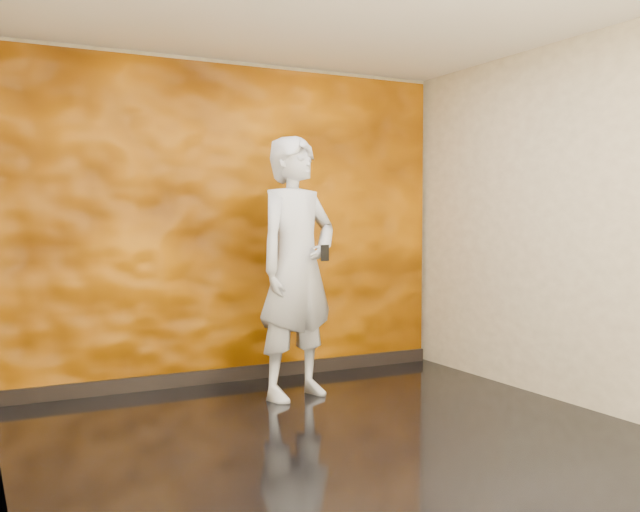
% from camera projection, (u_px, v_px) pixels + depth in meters
% --- Properties ---
extents(room, '(4.02, 4.02, 2.81)m').
position_uv_depth(room, '(345.00, 223.00, 4.50)').
color(room, black).
rests_on(room, ground).
extents(feature_wall, '(3.90, 0.06, 2.75)m').
position_uv_depth(feature_wall, '(237.00, 224.00, 6.25)').
color(feature_wall, orange).
rests_on(feature_wall, ground).
extents(baseboard, '(3.90, 0.04, 0.12)m').
position_uv_depth(baseboard, '(239.00, 374.00, 6.28)').
color(baseboard, black).
rests_on(baseboard, ground).
extents(man, '(0.87, 0.70, 2.08)m').
position_uv_depth(man, '(297.00, 268.00, 5.65)').
color(man, '#90949F').
rests_on(man, ground).
extents(phone, '(0.07, 0.02, 0.13)m').
position_uv_depth(phone, '(325.00, 253.00, 5.44)').
color(phone, black).
rests_on(phone, man).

